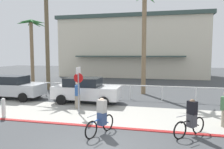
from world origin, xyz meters
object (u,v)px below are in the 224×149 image
at_px(cyclist_black_1, 191,119).
at_px(car_silver_0, 13,87).
at_px(car_white_1, 86,90).
at_px(cyclist_blue_0, 101,117).
at_px(pedestrian_2, 77,96).
at_px(bollard_0, 3,107).
at_px(palm_tree_3, 145,21).
at_px(palm_tree_2, 46,14).
at_px(stop_sign_bike_lane, 78,84).
at_px(palm_tree_1, 32,35).

bearing_deg(cyclist_black_1, car_silver_0, 158.24).
relative_size(car_white_1, cyclist_blue_0, 2.58).
height_order(car_white_1, cyclist_blue_0, car_white_1).
xyz_separation_m(cyclist_blue_0, cyclist_black_1, (3.54, 0.57, 0.00)).
height_order(car_silver_0, pedestrian_2, car_silver_0).
bearing_deg(cyclist_blue_0, bollard_0, 168.62).
height_order(palm_tree_3, car_white_1, palm_tree_3).
distance_m(palm_tree_2, cyclist_black_1, 15.64).
relative_size(stop_sign_bike_lane, palm_tree_1, 0.37).
distance_m(stop_sign_bike_lane, cyclist_black_1, 5.88).
xyz_separation_m(stop_sign_bike_lane, palm_tree_3, (2.96, 6.92, 4.27)).
bearing_deg(pedestrian_2, stop_sign_bike_lane, -65.00).
bearing_deg(stop_sign_bike_lane, cyclist_blue_0, -51.82).
bearing_deg(car_silver_0, stop_sign_bike_lane, -24.02).
distance_m(car_white_1, cyclist_black_1, 7.58).
bearing_deg(bollard_0, palm_tree_2, 104.63).
distance_m(palm_tree_1, pedestrian_2, 13.02).
height_order(palm_tree_2, cyclist_blue_0, palm_tree_2).
height_order(palm_tree_2, palm_tree_3, palm_tree_2).
distance_m(car_white_1, cyclist_blue_0, 5.74).
relative_size(bollard_0, palm_tree_3, 0.12).
bearing_deg(cyclist_black_1, palm_tree_1, 141.26).
height_order(palm_tree_1, palm_tree_3, palm_tree_3).
relative_size(bollard_0, cyclist_blue_0, 0.59).
distance_m(car_white_1, pedestrian_2, 1.54).
bearing_deg(palm_tree_3, car_white_1, -129.75).
xyz_separation_m(car_silver_0, car_white_1, (5.65, -0.07, 0.00)).
relative_size(stop_sign_bike_lane, car_white_1, 0.58).
height_order(palm_tree_3, cyclist_blue_0, palm_tree_3).
distance_m(palm_tree_3, car_silver_0, 11.27).
bearing_deg(car_silver_0, pedestrian_2, -15.83).
xyz_separation_m(palm_tree_2, palm_tree_3, (8.74, -0.14, -0.87)).
bearing_deg(cyclist_black_1, car_white_1, 142.72).
bearing_deg(car_white_1, bollard_0, -126.82).
relative_size(palm_tree_2, car_silver_0, 2.07).
xyz_separation_m(car_white_1, pedestrian_2, (0.01, -1.54, -0.10)).
relative_size(car_silver_0, car_white_1, 1.00).
relative_size(bollard_0, car_white_1, 0.23).
bearing_deg(palm_tree_3, palm_tree_2, 179.10).
height_order(car_silver_0, cyclist_black_1, car_silver_0).
bearing_deg(cyclist_blue_0, pedestrian_2, 124.38).
relative_size(palm_tree_2, car_white_1, 2.07).
height_order(bollard_0, car_white_1, car_white_1).
bearing_deg(palm_tree_3, pedestrian_2, -121.28).
relative_size(bollard_0, palm_tree_2, 0.11).
bearing_deg(palm_tree_2, palm_tree_1, 140.40).
xyz_separation_m(palm_tree_1, palm_tree_3, (12.08, -2.90, 0.61)).
bearing_deg(stop_sign_bike_lane, cyclist_black_1, -19.11).
relative_size(palm_tree_3, cyclist_black_1, 5.49).
distance_m(palm_tree_1, palm_tree_2, 4.58).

